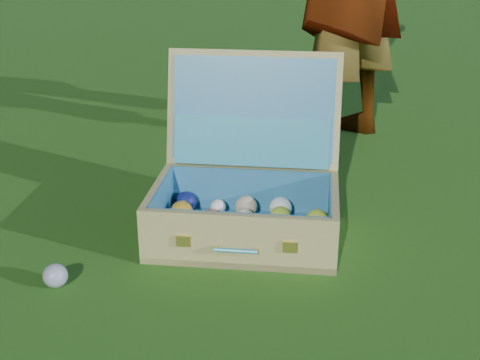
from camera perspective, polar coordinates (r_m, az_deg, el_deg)
name	(u,v)px	position (r m, az deg, el deg)	size (l,w,h in m)	color
ground	(265,242)	(1.90, 2.14, -5.28)	(60.00, 60.00, 0.00)	#215114
stray_ball	(55,276)	(1.74, -15.49, -7.87)	(0.06, 0.06, 0.06)	#466EB6
suitcase	(246,184)	(1.92, 0.54, -0.38)	(0.63, 0.60, 0.49)	tan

